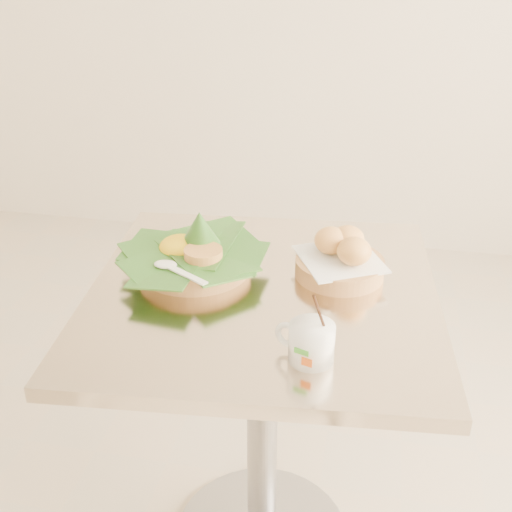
% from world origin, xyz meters
% --- Properties ---
extents(cafe_table, '(0.76, 0.76, 0.75)m').
position_xyz_m(cafe_table, '(0.10, 0.02, 0.53)').
color(cafe_table, gray).
rests_on(cafe_table, floor).
extents(rice_basket, '(0.30, 0.30, 0.15)m').
position_xyz_m(rice_basket, '(-0.06, 0.08, 0.79)').
color(rice_basket, tan).
rests_on(rice_basket, cafe_table).
extents(bread_basket, '(0.21, 0.21, 0.10)m').
position_xyz_m(bread_basket, '(0.25, 0.11, 0.79)').
color(bread_basket, tan).
rests_on(bread_basket, cafe_table).
extents(coffee_mug, '(0.11, 0.08, 0.14)m').
position_xyz_m(coffee_mug, '(0.22, -0.19, 0.79)').
color(coffee_mug, white).
rests_on(coffee_mug, cafe_table).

